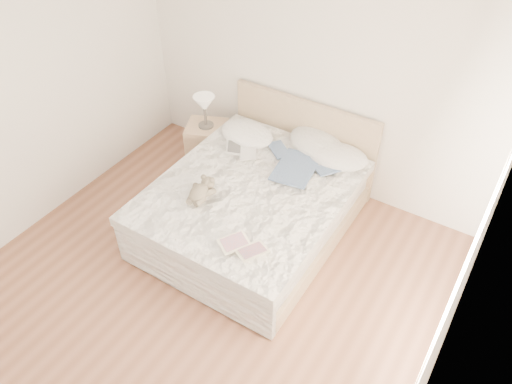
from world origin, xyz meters
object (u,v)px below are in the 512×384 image
nightstand (208,146)px  childrens_book (243,247)px  table_lamp (204,105)px  bed (256,204)px  photo_book (241,151)px  teddy_bear (199,197)px

nightstand → childrens_book: bearing=-44.6°
nightstand → table_lamp: size_ratio=1.47×
bed → childrens_book: bearing=-64.7°
table_lamp → photo_book: bearing=-21.8°
bed → childrens_book: 0.95m
nightstand → photo_book: bearing=-22.3°
photo_book → nightstand: bearing=126.2°
bed → photo_book: (-0.38, 0.32, 0.32)m
nightstand → childrens_book: (1.41, -1.39, 0.35)m
table_lamp → bed: bearing=-29.4°
photo_book → table_lamp: bearing=126.7°
nightstand → teddy_bear: size_ratio=1.87×
table_lamp → teddy_bear: 1.33m
nightstand → childrens_book: 2.01m
childrens_book → teddy_bear: (-0.67, 0.29, 0.02)m
photo_book → teddy_bear: bearing=-115.6°
teddy_bear → nightstand: bearing=115.9°
table_lamp → teddy_bear: size_ratio=1.27×
table_lamp → childrens_book: table_lamp is taller
childrens_book → bed: bearing=144.9°
photo_book → bed: bearing=-71.6°
table_lamp → teddy_bear: bearing=-56.1°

